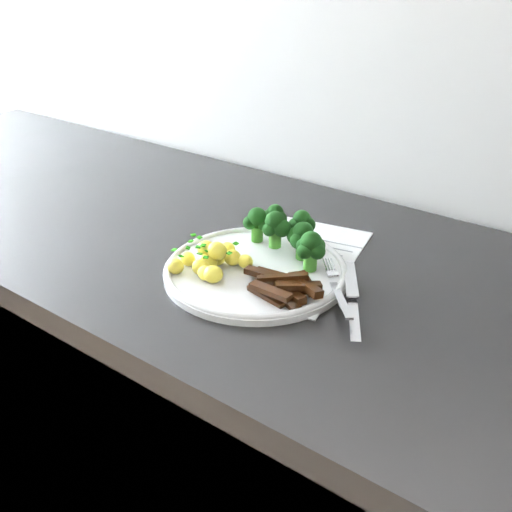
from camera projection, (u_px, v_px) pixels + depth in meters
name	position (u px, v px, depth m)	size (l,w,h in m)	color
counter	(308.00, 491.00, 1.07)	(2.41, 0.60, 0.91)	black
recipe_paper	(285.00, 258.00, 0.90)	(0.25, 0.32, 0.00)	silver
plate	(256.00, 270.00, 0.86)	(0.27, 0.27, 0.02)	white
broccoli	(289.00, 230.00, 0.88)	(0.16, 0.09, 0.07)	#2A6418
potatoes	(210.00, 261.00, 0.85)	(0.10, 0.11, 0.04)	#FFEE4B
beef_strips	(284.00, 285.00, 0.79)	(0.13, 0.09, 0.03)	black
fork	(338.00, 290.00, 0.79)	(0.11, 0.13, 0.01)	silver
knife	(353.00, 308.00, 0.76)	(0.11, 0.17, 0.02)	silver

